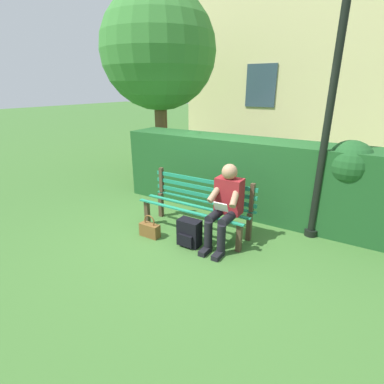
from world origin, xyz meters
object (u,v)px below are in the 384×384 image
(tree, at_px, (157,54))
(handbag, at_px, (150,229))
(person_seated, at_px, (225,204))
(lamp_post, at_px, (336,70))
(park_bench, at_px, (198,203))
(backpack, at_px, (189,233))

(tree, xyz_separation_m, handbag, (-2.11, 3.04, -2.78))
(person_seated, distance_m, handbag, 1.24)
(person_seated, xyz_separation_m, lamp_post, (-1.04, -0.93, 1.74))
(tree, bearing_deg, handbag, 124.67)
(park_bench, distance_m, backpack, 0.57)
(person_seated, height_order, backpack, person_seated)
(park_bench, bearing_deg, handbag, 49.05)
(lamp_post, bearing_deg, park_bench, 24.84)
(handbag, relative_size, lamp_post, 0.10)
(park_bench, bearing_deg, backpack, 105.81)
(person_seated, distance_m, backpack, 0.67)
(backpack, xyz_separation_m, handbag, (0.65, 0.10, -0.08))
(person_seated, xyz_separation_m, handbag, (1.06, 0.40, -0.51))
(backpack, relative_size, handbag, 1.11)
(backpack, bearing_deg, lamp_post, -139.73)
(park_bench, xyz_separation_m, lamp_post, (-1.59, -0.74, 1.92))
(park_bench, bearing_deg, person_seated, 160.76)
(tree, height_order, lamp_post, tree)
(park_bench, height_order, backpack, park_bench)
(backpack, xyz_separation_m, lamp_post, (-1.45, -1.23, 2.18))
(park_bench, height_order, handbag, park_bench)
(tree, relative_size, handbag, 12.10)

